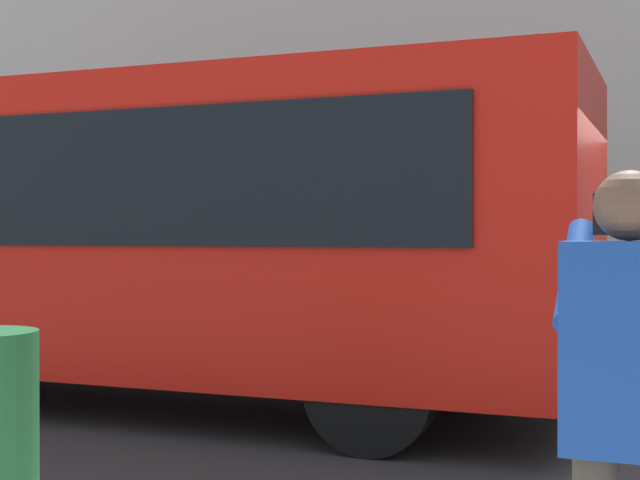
{
  "coord_description": "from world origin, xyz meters",
  "views": [
    {
      "loc": [
        -0.35,
        7.68,
        1.66
      ],
      "look_at": [
        2.67,
        0.09,
        1.59
      ],
      "focal_mm": 51.62,
      "sensor_mm": 36.0,
      "label": 1
    }
  ],
  "objects": [
    {
      "name": "pedestrian_photographer",
      "position": [
        -0.19,
        4.69,
        1.14
      ],
      "size": [
        0.53,
        0.52,
        1.7
      ],
      "color": "#4C4238",
      "rests_on": "sidewalk_curb"
    },
    {
      "name": "red_bus",
      "position": [
        4.84,
        0.12,
        1.68
      ],
      "size": [
        9.05,
        2.54,
        3.08
      ],
      "color": "red",
      "rests_on": "ground_plane"
    },
    {
      "name": "ground_plane",
      "position": [
        0.0,
        0.0,
        0.0
      ],
      "size": [
        60.0,
        60.0,
        0.0
      ],
      "primitive_type": "plane",
      "color": "#2B2B2D"
    }
  ]
}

